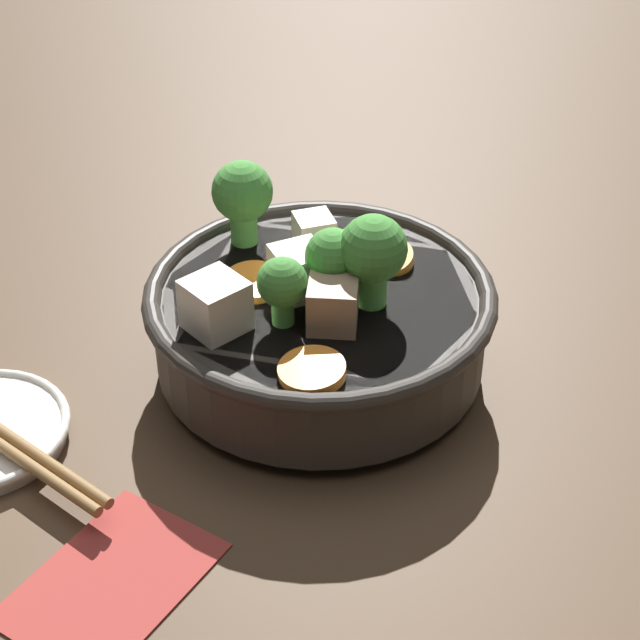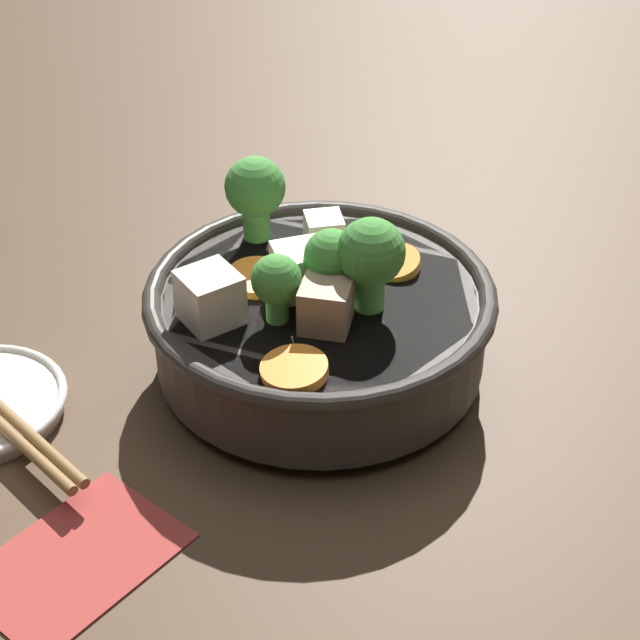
# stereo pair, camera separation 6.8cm
# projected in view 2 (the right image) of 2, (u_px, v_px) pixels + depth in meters

# --- Properties ---
(ground_plane) EXTENTS (3.00, 3.00, 0.00)m
(ground_plane) POSITION_uv_depth(u_px,v_px,m) (320.00, 369.00, 0.71)
(ground_plane) COLOR #4C3826
(stirfry_bowl) EXTENTS (0.22, 0.22, 0.12)m
(stirfry_bowl) POSITION_uv_depth(u_px,v_px,m) (319.00, 314.00, 0.68)
(stirfry_bowl) COLOR #38332D
(stirfry_bowl) RESTS_ON ground_plane
(napkin) EXTENTS (0.11, 0.08, 0.00)m
(napkin) POSITION_uv_depth(u_px,v_px,m) (76.00, 559.00, 0.57)
(napkin) COLOR #A33833
(napkin) RESTS_ON ground_plane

